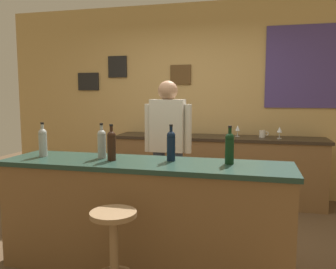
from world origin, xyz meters
The scene contains 14 objects.
ground_plane centered at (0.00, 0.00, 0.00)m, with size 10.00×10.00×0.00m, color brown.
back_wall centered at (0.02, 2.03, 1.41)m, with size 6.00×0.09×2.80m.
bar_counter centered at (0.00, -0.40, 0.46)m, with size 2.41×0.60×0.92m.
side_counter centered at (0.40, 1.65, 0.45)m, with size 2.85×0.56×0.90m.
bartender centered at (-0.02, 0.51, 0.94)m, with size 0.52×0.21×1.62m.
bar_stool centered at (-0.04, -0.97, 0.46)m, with size 0.32×0.32×0.68m.
wine_bottle_a centered at (-0.95, -0.39, 1.06)m, with size 0.07×0.07×0.31m.
wine_bottle_b centered at (-0.40, -0.34, 1.06)m, with size 0.07×0.07×0.31m.
wine_bottle_c centered at (-0.28, -0.42, 1.06)m, with size 0.07×0.07×0.31m.
wine_bottle_d centered at (0.21, -0.31, 1.06)m, with size 0.07×0.07×0.31m.
wine_bottle_e centered at (0.69, -0.33, 1.06)m, with size 0.07×0.07×0.31m.
wine_glass_a centered at (0.66, 1.72, 1.01)m, with size 0.07×0.07×0.16m.
wine_glass_b centered at (1.20, 1.63, 1.01)m, with size 0.07×0.07×0.16m.
coffee_mug centered at (0.99, 1.70, 0.95)m, with size 0.12×0.08×0.09m.
Camera 1 is at (0.88, -3.07, 1.47)m, focal length 36.76 mm.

